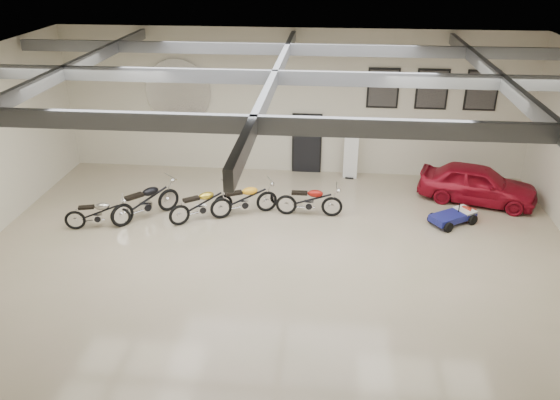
# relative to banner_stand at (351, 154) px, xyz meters

# --- Properties ---
(floor) EXTENTS (16.00, 12.00, 0.01)m
(floor) POSITION_rel_banner_stand_xyz_m (-2.05, -5.50, -0.89)
(floor) COLOR tan
(floor) RESTS_ON ground
(ceiling) EXTENTS (16.00, 12.00, 0.01)m
(ceiling) POSITION_rel_banner_stand_xyz_m (-2.05, -5.50, 4.11)
(ceiling) COLOR slate
(ceiling) RESTS_ON back_wall
(back_wall) EXTENTS (16.00, 0.02, 5.00)m
(back_wall) POSITION_rel_banner_stand_xyz_m (-2.05, 0.50, 1.61)
(back_wall) COLOR beige
(back_wall) RESTS_ON floor
(ceiling_beams) EXTENTS (15.80, 11.80, 0.32)m
(ceiling_beams) POSITION_rel_banner_stand_xyz_m (-2.05, -5.50, 3.86)
(ceiling_beams) COLOR slate
(ceiling_beams) RESTS_ON ceiling
(door) EXTENTS (0.92, 0.08, 2.10)m
(door) POSITION_rel_banner_stand_xyz_m (-1.55, 0.45, 0.16)
(door) COLOR black
(door) RESTS_ON back_wall
(logo_plaque) EXTENTS (2.30, 0.06, 1.16)m
(logo_plaque) POSITION_rel_banner_stand_xyz_m (-6.05, 0.45, 1.91)
(logo_plaque) COLOR silver
(logo_plaque) RESTS_ON back_wall
(poster_left) EXTENTS (1.05, 0.08, 1.35)m
(poster_left) POSITION_rel_banner_stand_xyz_m (0.95, 0.46, 2.21)
(poster_left) COLOR black
(poster_left) RESTS_ON back_wall
(poster_mid) EXTENTS (1.05, 0.08, 1.35)m
(poster_mid) POSITION_rel_banner_stand_xyz_m (2.55, 0.46, 2.21)
(poster_mid) COLOR black
(poster_mid) RESTS_ON back_wall
(poster_right) EXTENTS (1.05, 0.08, 1.35)m
(poster_right) POSITION_rel_banner_stand_xyz_m (4.15, 0.46, 2.21)
(poster_right) COLOR black
(poster_right) RESTS_ON back_wall
(oil_sign) EXTENTS (0.72, 0.10, 0.72)m
(oil_sign) POSITION_rel_banner_stand_xyz_m (-0.15, 0.45, 0.81)
(oil_sign) COLOR white
(oil_sign) RESTS_ON back_wall
(banner_stand) EXTENTS (0.51, 0.26, 1.79)m
(banner_stand) POSITION_rel_banner_stand_xyz_m (0.00, 0.00, 0.00)
(banner_stand) COLOR white
(banner_stand) RESTS_ON floor
(motorcycle_silver) EXTENTS (1.89, 1.02, 0.94)m
(motorcycle_silver) POSITION_rel_banner_stand_xyz_m (-7.33, -4.34, -0.42)
(motorcycle_silver) COLOR silver
(motorcycle_silver) RESTS_ON floor
(motorcycle_black) EXTENTS (2.00, 2.07, 1.14)m
(motorcycle_black) POSITION_rel_banner_stand_xyz_m (-6.13, -3.63, -0.32)
(motorcycle_black) COLOR silver
(motorcycle_black) RESTS_ON floor
(motorcycle_gold) EXTENTS (1.97, 1.66, 1.03)m
(motorcycle_gold) POSITION_rel_banner_stand_xyz_m (-4.46, -3.57, -0.38)
(motorcycle_gold) COLOR silver
(motorcycle_gold) RESTS_ON floor
(motorcycle_yellow) EXTENTS (2.13, 1.43, 1.07)m
(motorcycle_yellow) POSITION_rel_banner_stand_xyz_m (-3.24, -3.14, -0.36)
(motorcycle_yellow) COLOR silver
(motorcycle_yellow) RESTS_ON floor
(motorcycle_red) EXTENTS (1.97, 0.61, 1.02)m
(motorcycle_red) POSITION_rel_banner_stand_xyz_m (-1.29, -2.99, -0.38)
(motorcycle_red) COLOR silver
(motorcycle_red) RESTS_ON floor
(go_kart) EXTENTS (1.85, 1.60, 0.62)m
(go_kart) POSITION_rel_banner_stand_xyz_m (3.06, -3.05, -0.58)
(go_kart) COLOR navy
(go_kart) RESTS_ON floor
(vintage_car) EXTENTS (2.43, 3.85, 1.22)m
(vintage_car) POSITION_rel_banner_stand_xyz_m (3.95, -1.50, -0.28)
(vintage_car) COLOR maroon
(vintage_car) RESTS_ON floor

